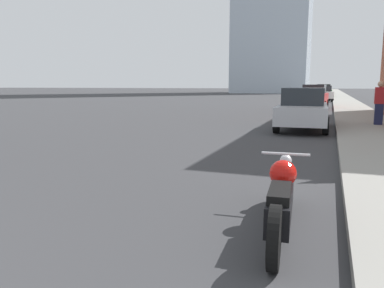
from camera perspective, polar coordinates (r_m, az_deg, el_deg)
sidewalk at (r=39.87m, az=22.33°, el=6.06°), size 2.32×240.00×0.15m
motorcycle at (r=4.37m, az=13.43°, el=-7.96°), size 0.62×2.48×0.75m
parked_car_silver at (r=14.42m, az=16.57°, el=5.18°), size 1.86×4.61×1.53m
parked_car_red at (r=27.77m, az=18.12°, el=6.87°), size 1.94×4.60×1.67m
parked_car_white at (r=40.66m, az=19.22°, el=7.31°), size 2.26×4.60×1.59m
parked_car_green at (r=53.94m, az=19.37°, el=7.66°), size 2.25×4.40×1.76m
pedestrian at (r=15.74m, az=26.67°, el=5.66°), size 0.36×0.23×1.63m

